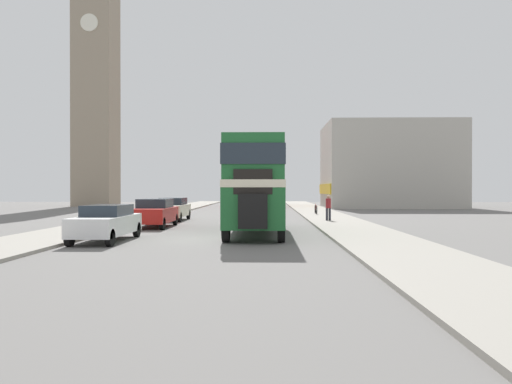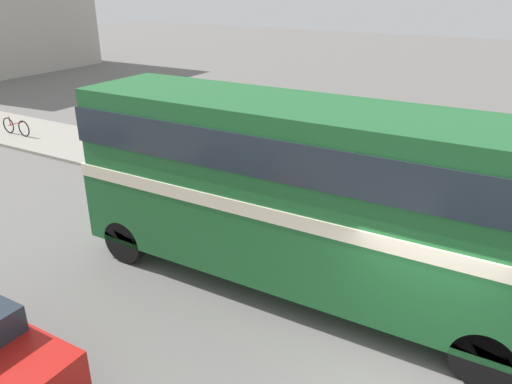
% 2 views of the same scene
% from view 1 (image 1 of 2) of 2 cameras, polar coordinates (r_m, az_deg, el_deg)
% --- Properties ---
extents(ground_plane, '(120.00, 120.00, 0.00)m').
position_cam_1_polar(ground_plane, '(20.62, -5.41, -5.42)').
color(ground_plane, slate).
extents(sidewalk_right, '(3.50, 120.00, 0.12)m').
position_cam_1_polar(sidewalk_right, '(20.93, 13.35, -5.18)').
color(sidewalk_right, gray).
rests_on(sidewalk_right, ground_plane).
extents(sidewalk_left, '(3.50, 120.00, 0.12)m').
position_cam_1_polar(sidewalk_left, '(22.43, -22.86, -4.83)').
color(sidewalk_left, gray).
rests_on(sidewalk_left, ground_plane).
extents(double_decker_bus, '(2.45, 10.19, 4.19)m').
position_cam_1_polar(double_decker_bus, '(23.42, -0.00, 1.39)').
color(double_decker_bus, '#1E602D').
rests_on(double_decker_bus, ground_plane).
extents(bus_distant, '(2.41, 9.36, 4.05)m').
position_cam_1_polar(bus_distant, '(58.89, 0.03, 0.67)').
color(bus_distant, red).
rests_on(bus_distant, ground_plane).
extents(car_parked_near, '(1.67, 4.55, 1.44)m').
position_cam_1_polar(car_parked_near, '(20.67, -16.72, -3.33)').
color(car_parked_near, white).
rests_on(car_parked_near, ground_plane).
extents(car_parked_mid, '(1.81, 4.36, 1.54)m').
position_cam_1_polar(car_parked_mid, '(27.64, -11.51, -2.32)').
color(car_parked_mid, red).
rests_on(car_parked_mid, ground_plane).
extents(car_parked_far, '(1.72, 4.39, 1.49)m').
position_cam_1_polar(car_parked_far, '(33.42, -9.48, -1.89)').
color(car_parked_far, beige).
rests_on(car_parked_far, ground_plane).
extents(pedestrian_walking, '(0.32, 0.32, 1.58)m').
position_cam_1_polar(pedestrian_walking, '(31.28, 8.27, -1.61)').
color(pedestrian_walking, '#282833').
rests_on(pedestrian_walking, sidewalk_right).
extents(bicycle_on_pavement, '(0.05, 1.76, 0.78)m').
position_cam_1_polar(bicycle_on_pavement, '(39.26, 6.86, -1.99)').
color(bicycle_on_pavement, black).
rests_on(bicycle_on_pavement, sidewalk_right).
extents(church_tower, '(4.85, 4.85, 37.65)m').
position_cam_1_polar(church_tower, '(66.25, -17.81, 15.32)').
color(church_tower, gray).
rests_on(church_tower, ground_plane).
extents(shop_building_block, '(14.54, 11.29, 9.49)m').
position_cam_1_polar(shop_building_block, '(59.23, 14.89, 2.91)').
color(shop_building_block, '#B2ADA3').
rests_on(shop_building_block, ground_plane).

